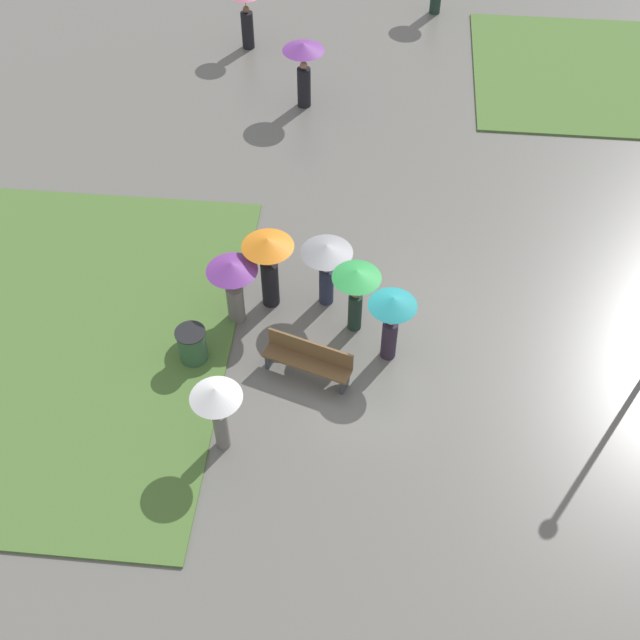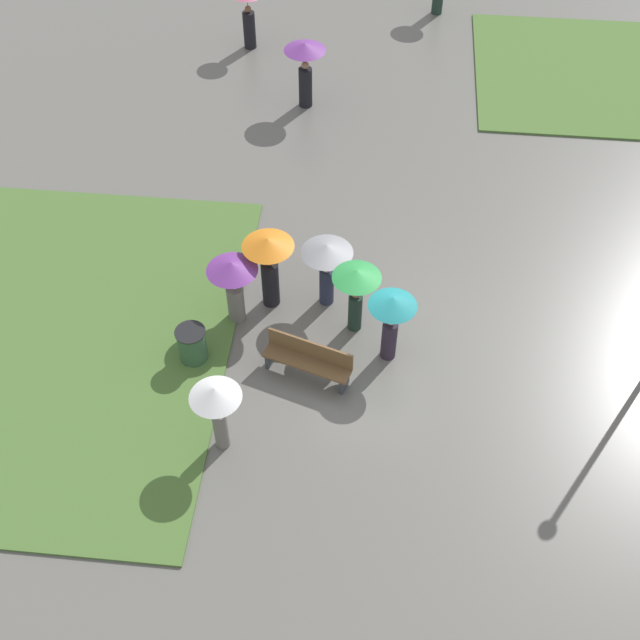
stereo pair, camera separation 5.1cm
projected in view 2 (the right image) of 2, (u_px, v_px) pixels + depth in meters
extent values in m
plane|color=#66635E|center=(373.00, 337.00, 17.54)|extent=(90.00, 90.00, 0.00)
cube|color=#4C7033|center=(30.00, 337.00, 17.49)|extent=(8.83, 9.70, 0.06)
cube|color=#4C7033|center=(578.00, 73.00, 24.45)|extent=(6.23, 6.57, 0.06)
cube|color=brown|center=(307.00, 363.00, 16.52)|extent=(1.92, 0.98, 0.05)
cube|color=brown|center=(310.00, 349.00, 16.44)|extent=(1.81, 0.62, 0.45)
cube|color=#383D42|center=(271.00, 357.00, 16.91)|extent=(0.19, 0.38, 0.40)
cube|color=#383D42|center=(344.00, 382.00, 16.46)|extent=(0.19, 0.38, 0.40)
cylinder|color=#335638|center=(193.00, 346.00, 16.82)|extent=(0.60, 0.60, 0.85)
cylinder|color=black|center=(190.00, 332.00, 16.49)|extent=(0.65, 0.65, 0.03)
cylinder|color=slate|center=(221.00, 429.00, 15.34)|extent=(0.40, 0.40, 1.02)
sphere|color=brown|center=(218.00, 411.00, 14.88)|extent=(0.20, 0.20, 0.20)
cylinder|color=#4C4C4F|center=(216.00, 402.00, 14.67)|extent=(0.02, 0.02, 0.35)
cone|color=white|center=(215.00, 393.00, 14.44)|extent=(0.98, 0.98, 0.26)
cylinder|color=#282D47|center=(327.00, 286.00, 17.89)|extent=(0.46, 0.46, 0.95)
sphere|color=beige|center=(327.00, 268.00, 17.45)|extent=(0.22, 0.22, 0.22)
cylinder|color=#4C4C4F|center=(327.00, 258.00, 17.24)|extent=(0.02, 0.02, 0.35)
cone|color=gray|center=(327.00, 249.00, 17.03)|extent=(1.14, 1.14, 0.21)
cylinder|color=#1E3328|center=(355.00, 312.00, 17.35)|extent=(0.39, 0.39, 0.98)
sphere|color=#997051|center=(356.00, 293.00, 16.90)|extent=(0.23, 0.23, 0.23)
cylinder|color=#4C4C4F|center=(356.00, 283.00, 16.68)|extent=(0.02, 0.02, 0.35)
cone|color=#237A38|center=(357.00, 274.00, 16.48)|extent=(1.04, 1.04, 0.20)
cylinder|color=slate|center=(236.00, 303.00, 17.54)|extent=(0.41, 0.41, 0.96)
sphere|color=beige|center=(234.00, 285.00, 17.10)|extent=(0.20, 0.20, 0.20)
cylinder|color=#4C4C4F|center=(233.00, 276.00, 16.90)|extent=(0.02, 0.02, 0.35)
cone|color=#703389|center=(232.00, 266.00, 16.69)|extent=(1.10, 1.10, 0.21)
cylinder|color=#2D2333|center=(389.00, 340.00, 16.82)|extent=(0.46, 0.46, 1.02)
sphere|color=tan|center=(391.00, 320.00, 16.36)|extent=(0.20, 0.20, 0.20)
cylinder|color=#4C4C4F|center=(392.00, 311.00, 16.15)|extent=(0.02, 0.02, 0.35)
cone|color=#197075|center=(393.00, 302.00, 15.93)|extent=(1.00, 1.00, 0.23)
cylinder|color=black|center=(270.00, 283.00, 17.78)|extent=(0.52, 0.52, 1.19)
sphere|color=brown|center=(269.00, 261.00, 17.26)|extent=(0.19, 0.19, 0.19)
cylinder|color=#4C4C4F|center=(268.00, 252.00, 17.06)|extent=(0.02, 0.02, 0.35)
cone|color=orange|center=(268.00, 242.00, 16.84)|extent=(1.13, 1.13, 0.21)
cylinder|color=black|center=(249.00, 30.00, 25.08)|extent=(0.41, 0.41, 1.16)
sphere|color=brown|center=(248.00, 9.00, 24.57)|extent=(0.21, 0.21, 0.21)
cylinder|color=#4C4C4F|center=(247.00, 0.00, 24.36)|extent=(0.02, 0.02, 0.35)
cylinder|color=black|center=(305.00, 87.00, 22.94)|extent=(0.40, 0.40, 1.18)
sphere|color=#997051|center=(305.00, 65.00, 22.41)|extent=(0.22, 0.22, 0.22)
cylinder|color=#4C4C4F|center=(305.00, 56.00, 22.20)|extent=(0.02, 0.02, 0.35)
cone|color=#703389|center=(305.00, 47.00, 21.99)|extent=(1.18, 1.18, 0.21)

